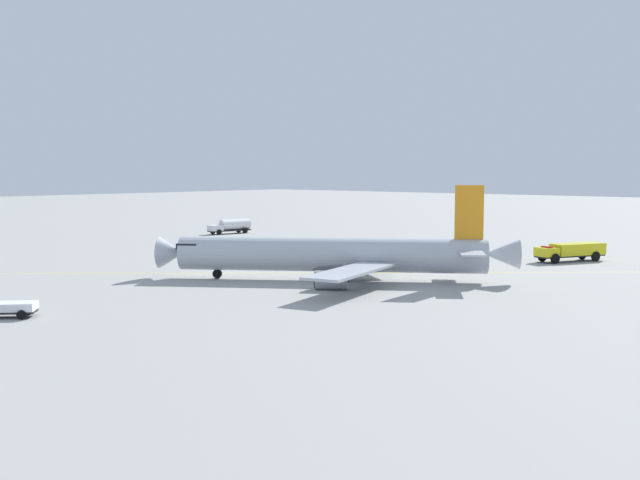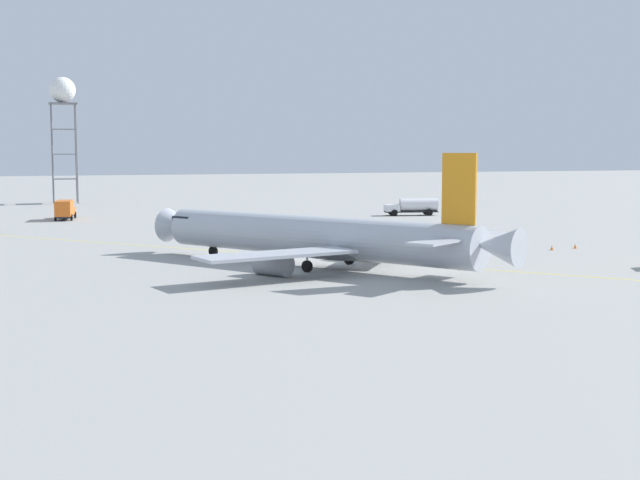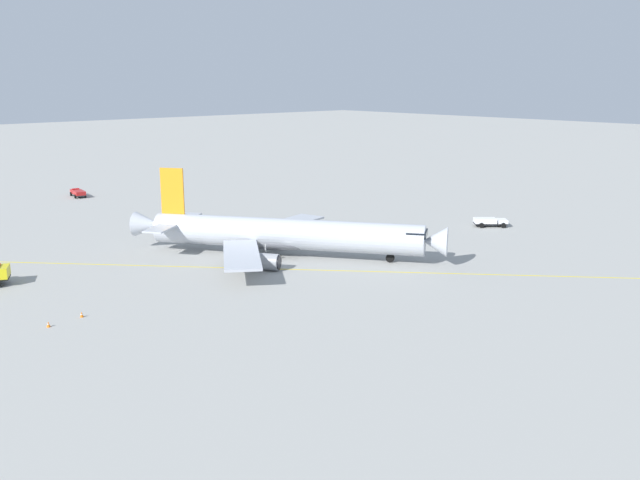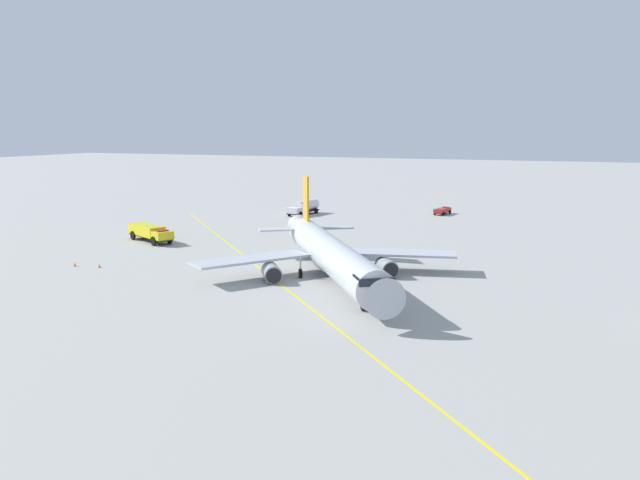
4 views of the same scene
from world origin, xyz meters
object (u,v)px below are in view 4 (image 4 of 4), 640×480
object	(u,v)px
fire_tender_truck	(150,232)
airliner_main	(331,255)
ops_pickup_truck	(442,211)
safety_cone_mid	(75,264)
safety_cone_near	(99,266)
fuel_tanker_truck	(304,207)

from	to	relation	value
fire_tender_truck	airliner_main	bearing A→B (deg)	6.32
airliner_main	ops_pickup_truck	xyz separation A→B (m)	(-62.60, -0.09, -1.99)
airliner_main	fire_tender_truck	distance (m)	37.85
ops_pickup_truck	safety_cone_mid	bearing A→B (deg)	164.52
safety_cone_near	safety_cone_mid	distance (m)	3.50
safety_cone_mid	fuel_tanker_truck	bearing A→B (deg)	173.29
ops_pickup_truck	fuel_tanker_truck	size ratio (longest dim) A/B	0.58
safety_cone_near	safety_cone_mid	xyz separation A→B (m)	(0.58, -3.45, 0.00)
airliner_main	fuel_tanker_truck	distance (m)	57.76
fuel_tanker_truck	fire_tender_truck	size ratio (longest dim) A/B	0.91
fuel_tanker_truck	safety_cone_near	xyz separation A→B (m)	(56.92, -3.32, -1.30)
ops_pickup_truck	fuel_tanker_truck	xyz separation A→B (m)	(11.08, -25.97, 0.77)
airliner_main	fire_tender_truck	size ratio (longest dim) A/B	3.44
fuel_tanker_truck	safety_cone_near	world-z (taller)	fuel_tanker_truck
airliner_main	safety_cone_mid	bearing A→B (deg)	-114.33
fire_tender_truck	fuel_tanker_truck	bearing A→B (deg)	102.85
safety_cone_near	fuel_tanker_truck	bearing A→B (deg)	176.66
fire_tender_truck	safety_cone_mid	size ratio (longest dim) A/B	19.13
fuel_tanker_truck	safety_cone_mid	size ratio (longest dim) A/B	17.32
ops_pickup_truck	fuel_tanker_truck	distance (m)	28.25
ops_pickup_truck	safety_cone_near	bearing A→B (deg)	166.74
airliner_main	safety_cone_near	world-z (taller)	airliner_main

